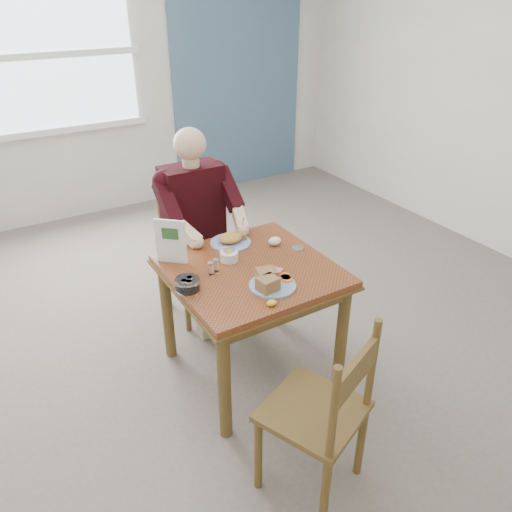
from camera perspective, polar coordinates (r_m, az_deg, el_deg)
floor at (r=3.30m, az=-0.54°, el=-12.60°), size 6.00×6.00×0.00m
wall_back at (r=5.34m, az=-18.21°, el=19.12°), size 5.50×0.00×5.50m
accent_panel at (r=5.91m, az=-2.04°, el=21.26°), size 1.60×0.02×2.80m
lemon_wedge at (r=2.53m, az=1.82°, el=-5.39°), size 0.06×0.04×0.03m
napkin at (r=3.09m, az=2.15°, el=1.71°), size 0.10×0.09×0.05m
metal_dish at (r=3.06m, az=4.77°, el=0.89°), size 0.10×0.10×0.01m
window at (r=5.20m, az=-22.96°, el=20.37°), size 1.72×0.04×1.42m
table at (r=2.92m, az=-0.60°, el=-3.18°), size 0.92×0.92×0.75m
chair_far at (r=3.62m, az=-7.01°, el=0.46°), size 0.42×0.42×0.95m
chair_near at (r=2.38m, az=7.59°, el=-17.42°), size 0.55×0.55×0.95m
diner at (r=3.40m, az=-6.71°, el=4.77°), size 0.53×0.56×1.39m
near_plate at (r=2.67m, az=1.63°, el=-2.95°), size 0.27×0.26×0.08m
far_plate at (r=3.11m, az=-2.85°, el=1.86°), size 0.31×0.31×0.07m
caddy at (r=2.92m, az=-3.10°, el=0.01°), size 0.14×0.14×0.08m
shakers at (r=2.80m, az=-4.90°, el=-1.22°), size 0.08×0.06×0.07m
creamer at (r=2.67m, az=-7.84°, el=-3.19°), size 0.14×0.14×0.06m
menu at (r=2.89m, az=-9.71°, el=1.69°), size 0.15×0.13×0.27m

